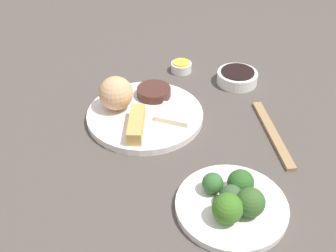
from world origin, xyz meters
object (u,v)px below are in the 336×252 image
object	(u,v)px
soy_sauce_bowl	(237,78)
main_plate	(146,115)
broccoli_plate	(231,206)
chopsticks_pair	(273,133)
sauce_ramekin_hot_mustard	(181,67)

from	to	relation	value
soy_sauce_bowl	main_plate	bearing A→B (deg)	-110.68
main_plate	broccoli_plate	size ratio (longest dim) A/B	1.33
chopsticks_pair	sauce_ramekin_hot_mustard	bearing A→B (deg)	160.92
main_plate	broccoli_plate	bearing A→B (deg)	-23.30
broccoli_plate	soy_sauce_bowl	bearing A→B (deg)	117.06
main_plate	broccoli_plate	world-z (taller)	main_plate
sauce_ramekin_hot_mustard	chopsticks_pair	bearing A→B (deg)	-19.08
main_plate	chopsticks_pair	bearing A→B (deg)	22.97
soy_sauce_bowl	chopsticks_pair	xyz separation A→B (m)	(0.17, -0.15, -0.01)
soy_sauce_bowl	sauce_ramekin_hot_mustard	xyz separation A→B (m)	(-0.15, -0.04, -0.00)
broccoli_plate	sauce_ramekin_hot_mustard	world-z (taller)	sauce_ramekin_hot_mustard
broccoli_plate	chopsticks_pair	world-z (taller)	broccoli_plate
main_plate	soy_sauce_bowl	world-z (taller)	soy_sauce_bowl
main_plate	soy_sauce_bowl	xyz separation A→B (m)	(0.10, 0.26, 0.01)
main_plate	broccoli_plate	distance (m)	0.32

